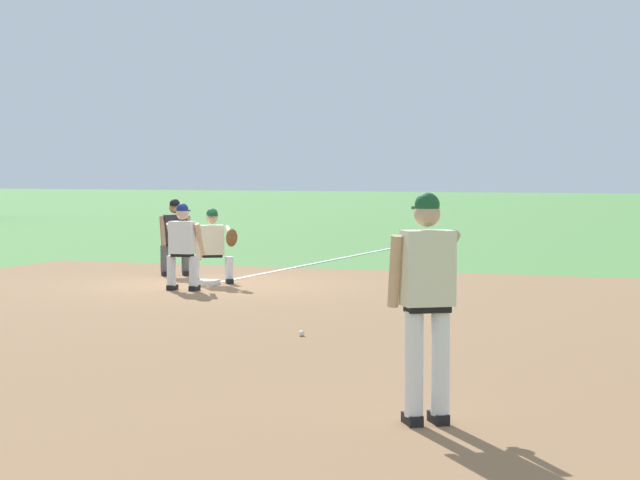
{
  "coord_description": "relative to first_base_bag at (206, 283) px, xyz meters",
  "views": [
    {
      "loc": [
        -19.45,
        -9.69,
        2.06
      ],
      "look_at": [
        -6.98,
        -4.85,
        1.28
      ],
      "focal_mm": 70.0,
      "sensor_mm": 36.0,
      "label": 1
    }
  ],
  "objects": [
    {
      "name": "ground_plane",
      "position": [
        0.0,
        0.0,
        -0.04
      ],
      "size": [
        160.0,
        160.0,
        0.0
      ],
      "primitive_type": "plane",
      "color": "#518942"
    },
    {
      "name": "infield_dirt_patch",
      "position": [
        -4.99,
        -3.46,
        -0.04
      ],
      "size": [
        18.0,
        18.0,
        0.01
      ],
      "primitive_type": "cube",
      "color": "#936B47",
      "rests_on": "ground"
    },
    {
      "name": "foul_line_stripe",
      "position": [
        7.06,
        0.0,
        -0.04
      ],
      "size": [
        14.12,
        0.1,
        0.0
      ],
      "primitive_type": "cube",
      "color": "white",
      "rests_on": "ground"
    },
    {
      "name": "first_base_bag",
      "position": [
        0.0,
        0.0,
        0.0
      ],
      "size": [
        0.38,
        0.38,
        0.09
      ],
      "primitive_type": "cube",
      "color": "white",
      "rests_on": "ground"
    },
    {
      "name": "baseball",
      "position": [
        -5.5,
        -4.03,
        -0.01
      ],
      "size": [
        0.07,
        0.07,
        0.07
      ],
      "primitive_type": "sphere",
      "color": "white",
      "rests_on": "ground"
    },
    {
      "name": "pitcher",
      "position": [
        -9.93,
        -6.92,
        1.01
      ],
      "size": [
        0.85,
        0.57,
        1.86
      ],
      "color": "black",
      "rests_on": "ground"
    },
    {
      "name": "first_baseman",
      "position": [
        0.19,
        -0.07,
        0.69
      ],
      "size": [
        0.8,
        1.05,
        1.34
      ],
      "color": "black",
      "rests_on": "ground"
    },
    {
      "name": "baserunner",
      "position": [
        -1.01,
        -0.07,
        0.75
      ],
      "size": [
        0.46,
        0.61,
        1.46
      ],
      "color": "black",
      "rests_on": "ground"
    },
    {
      "name": "umpire",
      "position": [
        1.47,
        1.38,
        0.75
      ],
      "size": [
        0.65,
        0.68,
        1.46
      ],
      "color": "black",
      "rests_on": "ground"
    }
  ]
}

